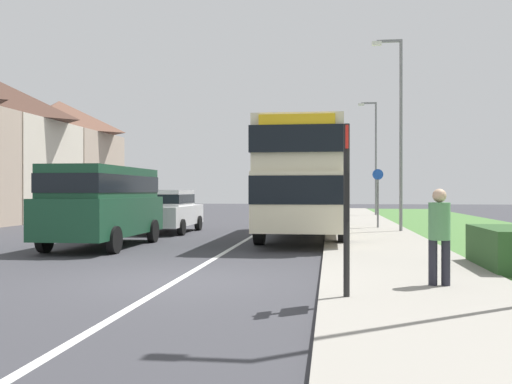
{
  "coord_description": "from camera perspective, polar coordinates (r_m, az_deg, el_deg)",
  "views": [
    {
      "loc": [
        2.76,
        -10.18,
        1.64
      ],
      "look_at": [
        0.76,
        5.46,
        1.6
      ],
      "focal_mm": 40.62,
      "sensor_mm": 36.0,
      "label": 1
    }
  ],
  "objects": [
    {
      "name": "street_lamp_far",
      "position": [
        36.85,
        11.55,
        4.0
      ],
      "size": [
        1.14,
        0.2,
        7.14
      ],
      "color": "slate",
      "rests_on": "ground_plane"
    },
    {
      "name": "house_terrace_far_side",
      "position": [
        34.24,
        -23.9,
        3.7
      ],
      "size": [
        6.46,
        20.5,
        7.53
      ],
      "color": "tan",
      "rests_on": "ground_plane"
    },
    {
      "name": "pedestrian_at_stop",
      "position": [
        9.74,
        17.61,
        -3.78
      ],
      "size": [
        0.34,
        0.34,
        1.67
      ],
      "color": "#23232D",
      "rests_on": "ground_plane"
    },
    {
      "name": "parked_van_dark_green",
      "position": [
        17.31,
        -14.77,
        -0.76
      ],
      "size": [
        2.11,
        5.33,
        2.31
      ],
      "color": "#19472D",
      "rests_on": "ground_plane"
    },
    {
      "name": "ground_plane",
      "position": [
        10.68,
        -7.88,
        -8.7
      ],
      "size": [
        120.0,
        120.0,
        0.0
      ],
      "primitive_type": "plane",
      "color": "#38383D"
    },
    {
      "name": "pavement_near_side",
      "position": [
        16.33,
        12.37,
        -5.41
      ],
      "size": [
        3.2,
        68.0,
        0.12
      ],
      "primitive_type": "cube",
      "color": "gray",
      "rests_on": "ground_plane"
    },
    {
      "name": "cycle_route_sign",
      "position": [
        24.29,
        11.91,
        -0.36
      ],
      "size": [
        0.44,
        0.08,
        2.52
      ],
      "color": "slate",
      "rests_on": "ground_plane"
    },
    {
      "name": "street_lamp_mid",
      "position": [
        22.58,
        13.82,
        6.69
      ],
      "size": [
        1.14,
        0.2,
        7.33
      ],
      "color": "slate",
      "rests_on": "ground_plane"
    },
    {
      "name": "lane_marking_centre",
      "position": [
        18.47,
        -1.34,
        -4.94
      ],
      "size": [
        0.14,
        60.0,
        0.01
      ],
      "primitive_type": "cube",
      "color": "silver",
      "rests_on": "ground_plane"
    },
    {
      "name": "double_decker_bus",
      "position": [
        20.14,
        4.84,
        1.57
      ],
      "size": [
        2.8,
        10.14,
        3.7
      ],
      "color": "beige",
      "rests_on": "ground_plane"
    },
    {
      "name": "parked_car_white",
      "position": [
        22.73,
        -8.67,
        -1.69
      ],
      "size": [
        1.95,
        4.41,
        1.66
      ],
      "color": "silver",
      "rests_on": "ground_plane"
    },
    {
      "name": "bus_stop_sign",
      "position": [
        8.4,
        8.91,
        -0.55
      ],
      "size": [
        0.09,
        0.52,
        2.6
      ],
      "color": "black",
      "rests_on": "ground_plane"
    },
    {
      "name": "roadside_hedge",
      "position": [
        12.64,
        23.62,
        -5.27
      ],
      "size": [
        1.1,
        2.49,
        0.9
      ],
      "primitive_type": "cube",
      "color": "#2D5128",
      "rests_on": "ground_plane"
    }
  ]
}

